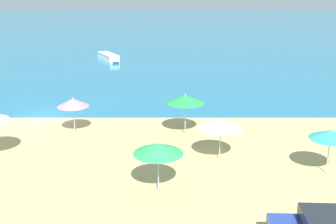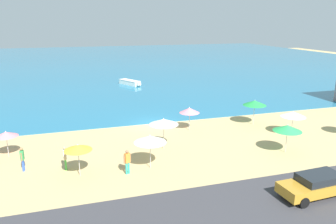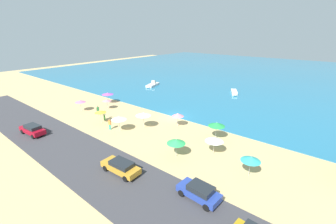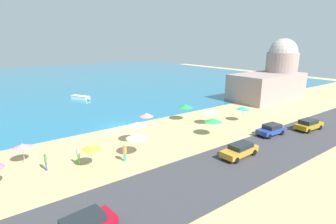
% 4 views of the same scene
% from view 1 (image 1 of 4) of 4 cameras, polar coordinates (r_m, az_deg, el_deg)
% --- Properties ---
extents(ground_plane, '(160.00, 160.00, 0.00)m').
position_cam_1_polar(ground_plane, '(30.87, -16.84, -0.78)').
color(ground_plane, tan).
extents(sea, '(150.00, 110.00, 0.05)m').
position_cam_1_polar(sea, '(84.06, -6.37, 11.09)').
color(sea, teal).
rests_on(sea, ground_plane).
extents(beach_umbrella_0, '(2.06, 2.06, 2.38)m').
position_cam_1_polar(beach_umbrella_0, '(22.01, 20.98, -2.83)').
color(beach_umbrella_0, '#B2B2B7').
rests_on(beach_umbrella_0, ground_plane).
extents(beach_umbrella_2, '(2.35, 2.35, 2.61)m').
position_cam_1_polar(beach_umbrella_2, '(25.81, 2.17, 1.77)').
color(beach_umbrella_2, '#B2B2B7').
rests_on(beach_umbrella_2, ground_plane).
extents(beach_umbrella_3, '(2.27, 2.27, 2.40)m').
position_cam_1_polar(beach_umbrella_3, '(18.87, -1.54, -4.96)').
color(beach_umbrella_3, '#B2B2B7').
rests_on(beach_umbrella_3, ground_plane).
extents(beach_umbrella_7, '(1.96, 1.96, 2.31)m').
position_cam_1_polar(beach_umbrella_7, '(26.77, -12.96, 1.25)').
color(beach_umbrella_7, '#B2B2B7').
rests_on(beach_umbrella_7, ground_plane).
extents(beach_umbrella_8, '(2.30, 2.30, 2.31)m').
position_cam_1_polar(beach_umbrella_8, '(22.37, 6.95, -1.64)').
color(beach_umbrella_8, '#B2B2B7').
rests_on(beach_umbrella_8, ground_plane).
extents(skiff_offshore, '(3.12, 4.48, 0.78)m').
position_cam_1_polar(skiff_offshore, '(51.14, -8.28, 7.38)').
color(skiff_offshore, silver).
rests_on(skiff_offshore, sea).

